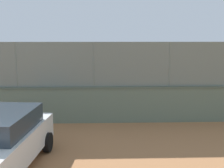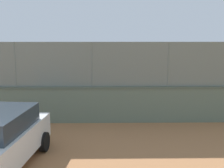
# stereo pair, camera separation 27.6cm
# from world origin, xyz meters

# --- Properties ---
(ground_plane) EXTENTS (260.00, 260.00, 0.00)m
(ground_plane) POSITION_xyz_m (0.00, 0.00, 0.00)
(ground_plane) COLOR #A36B42
(perimeter_wall) EXTENTS (32.53, 0.97, 1.55)m
(perimeter_wall) POSITION_xyz_m (-2.75, 9.55, 0.78)
(perimeter_wall) COLOR slate
(perimeter_wall) RESTS_ON ground_plane
(fence_panel_on_wall) EXTENTS (31.95, 0.66, 1.86)m
(fence_panel_on_wall) POSITION_xyz_m (-2.75, 9.55, 2.48)
(fence_panel_on_wall) COLOR slate
(fence_panel_on_wall) RESTS_ON perimeter_wall
(player_at_service_line) EXTENTS (1.29, 0.80, 1.72)m
(player_at_service_line) POSITION_xyz_m (-2.00, 5.17, 1.02)
(player_at_service_line) COLOR #B2B2B2
(player_at_service_line) RESTS_ON ground_plane
(player_crossing_court) EXTENTS (1.10, 0.67, 1.47)m
(player_crossing_court) POSITION_xyz_m (2.81, 2.15, 0.86)
(player_crossing_court) COLOR #591919
(player_crossing_court) RESTS_ON ground_plane
(sports_ball) EXTENTS (0.22, 0.22, 0.22)m
(sports_ball) POSITION_xyz_m (-2.97, 6.00, 1.29)
(sports_ball) COLOR yellow
(spare_ball_by_wall) EXTENTS (0.14, 0.14, 0.14)m
(spare_ball_by_wall) POSITION_xyz_m (3.54, 7.74, 0.07)
(spare_ball_by_wall) COLOR #3399D8
(spare_ball_by_wall) RESTS_ON ground_plane
(parked_car_white) EXTENTS (2.32, 4.69, 1.61)m
(parked_car_white) POSITION_xyz_m (2.91, 14.11, 0.84)
(parked_car_white) COLOR white
(parked_car_white) RESTS_ON ground_plane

